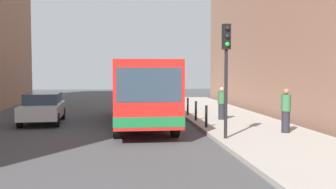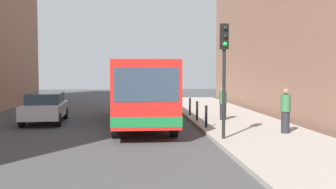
{
  "view_description": "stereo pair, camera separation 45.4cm",
  "coord_description": "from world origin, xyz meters",
  "px_view_note": "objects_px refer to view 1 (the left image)",
  "views": [
    {
      "loc": [
        -0.16,
        -16.15,
        2.59
      ],
      "look_at": [
        1.84,
        1.04,
        1.55
      ],
      "focal_mm": 42.55,
      "sensor_mm": 36.0,
      "label": 1
    },
    {
      "loc": [
        0.29,
        -16.2,
        2.59
      ],
      "look_at": [
        1.84,
        1.04,
        1.55
      ],
      "focal_mm": 42.55,
      "sensor_mm": 36.0,
      "label": 2
    }
  ],
  "objects_px": {
    "bollard_near": "(206,116)",
    "bus": "(140,89)",
    "bollard_mid": "(196,111)",
    "pedestrian_mid_sidewalk": "(222,103)",
    "bollard_far": "(188,106)",
    "car_beside_bus": "(43,107)",
    "traffic_light": "(226,59)",
    "pedestrian_near_signal": "(286,111)"
  },
  "relations": [
    {
      "from": "bollard_mid",
      "to": "pedestrian_mid_sidewalk",
      "type": "relative_size",
      "value": 0.59
    },
    {
      "from": "bus",
      "to": "car_beside_bus",
      "type": "relative_size",
      "value": 2.46
    },
    {
      "from": "car_beside_bus",
      "to": "pedestrian_near_signal",
      "type": "height_order",
      "value": "pedestrian_near_signal"
    },
    {
      "from": "bollard_near",
      "to": "pedestrian_near_signal",
      "type": "relative_size",
      "value": 0.54
    },
    {
      "from": "bollard_mid",
      "to": "bus",
      "type": "bearing_deg",
      "value": 177.31
    },
    {
      "from": "car_beside_bus",
      "to": "bollard_mid",
      "type": "relative_size",
      "value": 4.73
    },
    {
      "from": "traffic_light",
      "to": "bollard_far",
      "type": "bearing_deg",
      "value": 90.74
    },
    {
      "from": "bollard_near",
      "to": "bollard_mid",
      "type": "bearing_deg",
      "value": 90.0
    },
    {
      "from": "bollard_near",
      "to": "bus",
      "type": "bearing_deg",
      "value": 136.92
    },
    {
      "from": "bus",
      "to": "traffic_light",
      "type": "distance_m",
      "value": 6.23
    },
    {
      "from": "bollard_far",
      "to": "traffic_light",
      "type": "bearing_deg",
      "value": -89.26
    },
    {
      "from": "traffic_light",
      "to": "bollard_near",
      "type": "height_order",
      "value": "traffic_light"
    },
    {
      "from": "bollard_far",
      "to": "pedestrian_mid_sidewalk",
      "type": "xyz_separation_m",
      "value": [
        1.34,
        -2.22,
        0.33
      ]
    },
    {
      "from": "car_beside_bus",
      "to": "traffic_light",
      "type": "height_order",
      "value": "traffic_light"
    },
    {
      "from": "bollard_mid",
      "to": "pedestrian_mid_sidewalk",
      "type": "distance_m",
      "value": 1.4
    },
    {
      "from": "bollard_near",
      "to": "bollard_mid",
      "type": "relative_size",
      "value": 1.0
    },
    {
      "from": "bollard_far",
      "to": "pedestrian_near_signal",
      "type": "bearing_deg",
      "value": -67.24
    },
    {
      "from": "bollard_far",
      "to": "bus",
      "type": "bearing_deg",
      "value": -139.94
    },
    {
      "from": "bollard_far",
      "to": "pedestrian_mid_sidewalk",
      "type": "height_order",
      "value": "pedestrian_mid_sidewalk"
    },
    {
      "from": "traffic_light",
      "to": "bollard_far",
      "type": "height_order",
      "value": "traffic_light"
    },
    {
      "from": "bollard_mid",
      "to": "pedestrian_near_signal",
      "type": "height_order",
      "value": "pedestrian_near_signal"
    },
    {
      "from": "bollard_near",
      "to": "bollard_far",
      "type": "bearing_deg",
      "value": 90.0
    },
    {
      "from": "bollard_mid",
      "to": "pedestrian_near_signal",
      "type": "relative_size",
      "value": 0.54
    },
    {
      "from": "bollard_far",
      "to": "pedestrian_mid_sidewalk",
      "type": "distance_m",
      "value": 2.62
    },
    {
      "from": "pedestrian_near_signal",
      "to": "bollard_mid",
      "type": "bearing_deg",
      "value": 90.7
    },
    {
      "from": "car_beside_bus",
      "to": "pedestrian_near_signal",
      "type": "distance_m",
      "value": 11.58
    },
    {
      "from": "bus",
      "to": "bollard_mid",
      "type": "relative_size",
      "value": 11.63
    },
    {
      "from": "traffic_light",
      "to": "bollard_mid",
      "type": "xyz_separation_m",
      "value": [
        -0.1,
        5.27,
        -2.38
      ]
    },
    {
      "from": "bus",
      "to": "bollard_mid",
      "type": "bearing_deg",
      "value": 176.74
    },
    {
      "from": "traffic_light",
      "to": "bollard_far",
      "type": "xyz_separation_m",
      "value": [
        -0.1,
        7.69,
        -2.38
      ]
    },
    {
      "from": "car_beside_bus",
      "to": "bollard_near",
      "type": "xyz_separation_m",
      "value": [
        7.5,
        -3.46,
        -0.16
      ]
    },
    {
      "from": "bus",
      "to": "bollard_far",
      "type": "xyz_separation_m",
      "value": [
        2.73,
        2.29,
        -1.1
      ]
    },
    {
      "from": "bollard_far",
      "to": "pedestrian_mid_sidewalk",
      "type": "relative_size",
      "value": 0.59
    },
    {
      "from": "bollard_mid",
      "to": "pedestrian_mid_sidewalk",
      "type": "xyz_separation_m",
      "value": [
        1.34,
        0.2,
        0.33
      ]
    },
    {
      "from": "bollard_near",
      "to": "bollard_far",
      "type": "height_order",
      "value": "same"
    },
    {
      "from": "bollard_near",
      "to": "traffic_light",
      "type": "bearing_deg",
      "value": -87.99
    },
    {
      "from": "bollard_near",
      "to": "pedestrian_near_signal",
      "type": "height_order",
      "value": "pedestrian_near_signal"
    },
    {
      "from": "car_beside_bus",
      "to": "pedestrian_mid_sidewalk",
      "type": "relative_size",
      "value": 2.77
    },
    {
      "from": "bollard_mid",
      "to": "bollard_far",
      "type": "relative_size",
      "value": 1.0
    },
    {
      "from": "bollard_near",
      "to": "pedestrian_mid_sidewalk",
      "type": "relative_size",
      "value": 0.59
    },
    {
      "from": "traffic_light",
      "to": "bollard_mid",
      "type": "relative_size",
      "value": 4.32
    },
    {
      "from": "pedestrian_near_signal",
      "to": "pedestrian_mid_sidewalk",
      "type": "bearing_deg",
      "value": 75.43
    }
  ]
}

